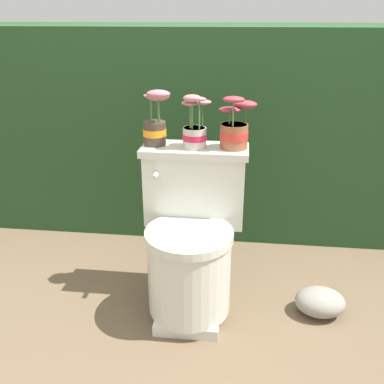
{
  "coord_description": "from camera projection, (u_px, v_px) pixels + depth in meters",
  "views": [
    {
      "loc": [
        0.27,
        -1.5,
        1.25
      ],
      "look_at": [
        0.08,
        0.13,
        0.55
      ],
      "focal_mm": 40.0,
      "sensor_mm": 36.0,
      "label": 1
    }
  ],
  "objects": [
    {
      "name": "garden_stone",
      "position": [
        320.0,
        302.0,
        1.89
      ],
      "size": [
        0.22,
        0.18,
        0.12
      ],
      "color": "gray",
      "rests_on": "ground"
    },
    {
      "name": "potted_plant_midleft",
      "position": [
        195.0,
        129.0,
        1.77
      ],
      "size": [
        0.12,
        0.11,
        0.23
      ],
      "color": "beige",
      "rests_on": "toilet"
    },
    {
      "name": "toilet",
      "position": [
        191.0,
        242.0,
        1.84
      ],
      "size": [
        0.46,
        0.49,
        0.72
      ],
      "color": "silver",
      "rests_on": "ground"
    },
    {
      "name": "hedge_backdrop",
      "position": [
        200.0,
        122.0,
        2.75
      ],
      "size": [
        3.5,
        0.95,
        1.18
      ],
      "color": "#234723",
      "rests_on": "ground"
    },
    {
      "name": "potted_plant_left",
      "position": [
        155.0,
        122.0,
        1.8
      ],
      "size": [
        0.12,
        0.11,
        0.24
      ],
      "color": "#47382D",
      "rests_on": "toilet"
    },
    {
      "name": "potted_plant_middle",
      "position": [
        235.0,
        129.0,
        1.76
      ],
      "size": [
        0.16,
        0.13,
        0.22
      ],
      "color": "#9E5638",
      "rests_on": "toilet"
    },
    {
      "name": "ground_plane",
      "position": [
        172.0,
        318.0,
        1.89
      ],
      "size": [
        12.0,
        12.0,
        0.0
      ],
      "primitive_type": "plane",
      "color": "brown"
    }
  ]
}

